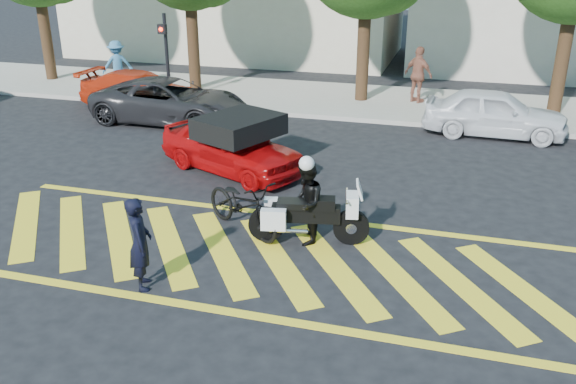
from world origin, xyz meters
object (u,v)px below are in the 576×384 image
(parked_mid_left, at_px, (170,101))
(parked_left, at_px, (141,90))
(bicycle, at_px, (243,205))
(police_motorcycle, at_px, (307,216))
(officer_bike, at_px, (140,243))
(red_convertible, at_px, (232,146))
(officer_moto, at_px, (306,203))
(parked_mid_right, at_px, (495,113))

(parked_mid_left, bearing_deg, parked_left, 54.78)
(bicycle, relative_size, police_motorcycle, 0.92)
(bicycle, distance_m, parked_left, 10.67)
(officer_bike, height_order, red_convertible, officer_bike)
(bicycle, distance_m, parked_mid_left, 8.53)
(officer_moto, bearing_deg, bicycle, -106.69)
(officer_bike, relative_size, parked_mid_left, 0.33)
(officer_bike, bearing_deg, officer_moto, -71.59)
(officer_moto, relative_size, parked_mid_left, 0.33)
(officer_bike, height_order, parked_mid_left, officer_bike)
(red_convertible, distance_m, parked_left, 7.36)
(parked_mid_right, bearing_deg, officer_moto, 158.32)
(officer_bike, bearing_deg, parked_mid_right, -57.18)
(officer_bike, relative_size, parked_mid_right, 0.39)
(bicycle, height_order, parked_left, parked_left)
(officer_moto, xyz_separation_m, parked_mid_right, (3.66, 8.38, -0.11))
(officer_bike, relative_size, bicycle, 0.76)
(officer_moto, height_order, red_convertible, officer_moto)
(officer_moto, bearing_deg, police_motorcycle, 54.54)
(police_motorcycle, relative_size, parked_left, 0.53)
(officer_moto, height_order, parked_left, officer_moto)
(parked_mid_left, bearing_deg, parked_mid_right, -81.01)
(police_motorcycle, height_order, red_convertible, red_convertible)
(officer_bike, distance_m, parked_mid_left, 10.28)
(parked_left, distance_m, parked_mid_right, 11.79)
(red_convertible, distance_m, parked_mid_left, 5.15)
(officer_bike, xyz_separation_m, parked_left, (-5.90, 10.76, -0.18))
(police_motorcycle, distance_m, officer_moto, 0.26)
(officer_moto, xyz_separation_m, red_convertible, (-2.79, 3.30, -0.13))
(officer_moto, bearing_deg, parked_mid_right, 145.13)
(parked_mid_left, bearing_deg, officer_moto, -136.64)
(bicycle, relative_size, officer_moto, 1.32)
(officer_moto, distance_m, parked_left, 11.67)
(officer_bike, distance_m, bicycle, 2.68)
(parked_mid_left, height_order, parked_mid_right, parked_mid_right)
(red_convertible, bearing_deg, parked_left, 70.29)
(bicycle, distance_m, police_motorcycle, 1.37)
(officer_moto, xyz_separation_m, parked_left, (-8.13, 8.37, -0.18))
(parked_mid_left, relative_size, parked_mid_right, 1.21)
(red_convertible, bearing_deg, parked_mid_left, 67.29)
(officer_moto, height_order, parked_mid_right, officer_moto)
(officer_bike, height_order, parked_mid_right, officer_bike)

